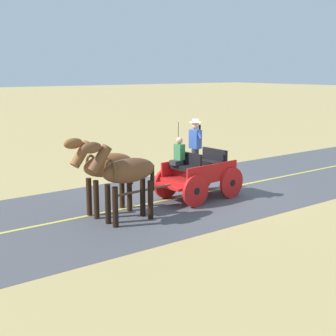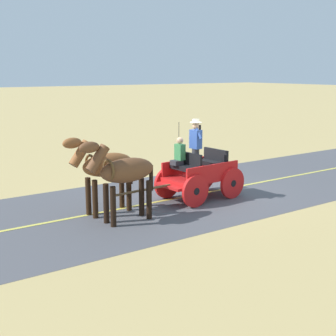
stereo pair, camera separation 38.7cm
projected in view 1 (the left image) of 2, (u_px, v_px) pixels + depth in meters
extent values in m
plane|color=tan|center=(201.00, 193.00, 15.10)|extent=(200.00, 200.00, 0.00)
cube|color=#4C4C51|center=(201.00, 193.00, 15.10)|extent=(5.97, 160.00, 0.01)
cube|color=#DBCC4C|center=(201.00, 193.00, 15.10)|extent=(0.12, 160.00, 0.00)
cube|color=red|center=(199.00, 177.00, 14.45)|extent=(1.36, 2.28, 0.12)
cube|color=red|center=(213.00, 171.00, 13.96)|extent=(0.21, 2.09, 0.44)
cube|color=red|center=(187.00, 166.00, 14.81)|extent=(0.21, 2.09, 0.44)
cube|color=red|center=(169.00, 187.00, 13.69)|extent=(1.09, 0.32, 0.08)
cube|color=red|center=(225.00, 177.00, 15.25)|extent=(0.73, 0.25, 0.06)
cube|color=black|center=(185.00, 168.00, 13.98)|extent=(1.04, 0.43, 0.14)
cube|color=black|center=(189.00, 160.00, 14.05)|extent=(1.02, 0.15, 0.44)
cube|color=black|center=(211.00, 163.00, 14.68)|extent=(1.04, 0.43, 0.14)
cube|color=black|center=(215.00, 156.00, 14.75)|extent=(1.02, 0.15, 0.44)
cylinder|color=red|center=(196.00, 191.00, 13.51)|extent=(0.17, 0.96, 0.96)
cylinder|color=black|center=(196.00, 191.00, 13.51)|extent=(0.14, 0.22, 0.21)
cylinder|color=red|center=(167.00, 183.00, 14.48)|extent=(0.17, 0.96, 0.96)
cylinder|color=black|center=(167.00, 183.00, 14.48)|extent=(0.14, 0.22, 0.21)
cylinder|color=red|center=(231.00, 183.00, 14.49)|extent=(0.17, 0.96, 0.96)
cylinder|color=black|center=(231.00, 183.00, 14.49)|extent=(0.14, 0.22, 0.21)
cylinder|color=red|center=(202.00, 176.00, 15.46)|extent=(0.17, 0.96, 0.96)
cylinder|color=black|center=(202.00, 176.00, 15.46)|extent=(0.14, 0.22, 0.21)
cylinder|color=brown|center=(143.00, 190.00, 13.06)|extent=(0.22, 2.00, 0.07)
cylinder|color=black|center=(178.00, 144.00, 14.06)|extent=(0.02, 0.02, 1.30)
cylinder|color=#2D2D33|center=(195.00, 163.00, 14.02)|extent=(0.22, 0.22, 0.90)
cube|color=#2D4C99|center=(195.00, 139.00, 13.87)|extent=(0.36, 0.24, 0.56)
sphere|color=tan|center=(195.00, 126.00, 13.79)|extent=(0.22, 0.22, 0.22)
cylinder|color=beige|center=(196.00, 122.00, 13.77)|extent=(0.36, 0.36, 0.01)
cylinder|color=beige|center=(196.00, 121.00, 13.76)|extent=(0.20, 0.20, 0.10)
cylinder|color=#2D4C99|center=(199.00, 134.00, 13.67)|extent=(0.27, 0.10, 0.32)
cube|color=black|center=(200.00, 127.00, 13.57)|extent=(0.03, 0.07, 0.14)
cube|color=#2D2D33|center=(176.00, 162.00, 14.06)|extent=(0.30, 0.34, 0.14)
cube|color=#387F47|center=(179.00, 152.00, 14.08)|extent=(0.31, 0.22, 0.48)
sphere|color=tan|center=(179.00, 140.00, 14.00)|extent=(0.20, 0.20, 0.20)
ellipsoid|color=brown|center=(129.00, 170.00, 12.04)|extent=(0.60, 1.57, 0.64)
cylinder|color=black|center=(115.00, 207.00, 11.75)|extent=(0.15, 0.15, 1.05)
cylinder|color=black|center=(108.00, 204.00, 12.03)|extent=(0.15, 0.15, 1.05)
cylinder|color=black|center=(151.00, 200.00, 12.40)|extent=(0.15, 0.15, 1.05)
cylinder|color=black|center=(143.00, 197.00, 12.68)|extent=(0.15, 0.15, 1.05)
cylinder|color=brown|center=(100.00, 159.00, 11.45)|extent=(0.28, 0.65, 0.73)
ellipsoid|color=brown|center=(92.00, 148.00, 11.26)|extent=(0.23, 0.55, 0.28)
cube|color=black|center=(101.00, 157.00, 11.46)|extent=(0.07, 0.50, 0.56)
cylinder|color=black|center=(152.00, 178.00, 12.55)|extent=(0.11, 0.11, 0.70)
torus|color=brown|center=(111.00, 170.00, 11.70)|extent=(0.55, 0.08, 0.55)
ellipsoid|color=brown|center=(109.00, 165.00, 12.74)|extent=(0.68, 1.60, 0.64)
cylinder|color=black|center=(96.00, 200.00, 12.43)|extent=(0.15, 0.15, 1.05)
cylinder|color=black|center=(89.00, 197.00, 12.70)|extent=(0.15, 0.15, 1.05)
cylinder|color=black|center=(129.00, 193.00, 13.13)|extent=(0.15, 0.15, 1.05)
cylinder|color=black|center=(122.00, 190.00, 13.40)|extent=(0.15, 0.15, 1.05)
cylinder|color=brown|center=(81.00, 154.00, 12.12)|extent=(0.31, 0.67, 0.73)
ellipsoid|color=brown|center=(73.00, 143.00, 11.91)|extent=(0.26, 0.56, 0.28)
cube|color=black|center=(82.00, 153.00, 12.12)|extent=(0.10, 0.51, 0.56)
cylinder|color=black|center=(131.00, 172.00, 13.27)|extent=(0.11, 0.11, 0.70)
torus|color=brown|center=(92.00, 165.00, 12.37)|extent=(0.55, 0.11, 0.55)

